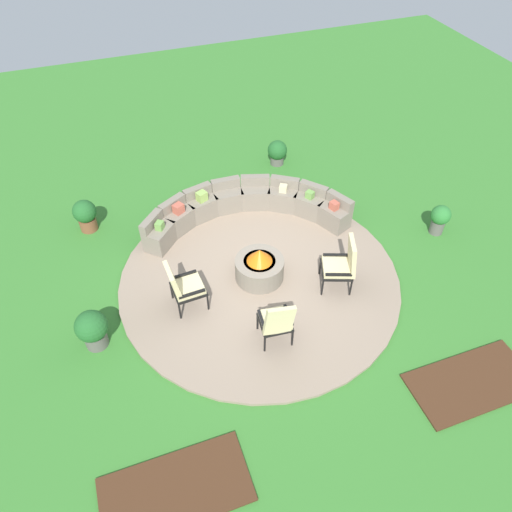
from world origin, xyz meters
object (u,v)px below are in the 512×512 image
at_px(lounge_chair_front_left, 183,285).
at_px(lounge_chair_back_left, 342,264).
at_px(curved_stone_bench, 244,207).
at_px(lounge_chair_front_right, 277,321).
at_px(potted_plant_0, 85,214).
at_px(fire_pit, 259,267).
at_px(potted_plant_1, 440,218).
at_px(potted_plant_2, 92,329).
at_px(potted_plant_3, 277,152).

bearing_deg(lounge_chair_front_left, lounge_chair_back_left, 76.80).
bearing_deg(curved_stone_bench, lounge_chair_front_right, -99.48).
bearing_deg(lounge_chair_back_left, potted_plant_0, 72.95).
bearing_deg(fire_pit, lounge_chair_back_left, -26.96).
bearing_deg(potted_plant_1, potted_plant_2, -176.05).
bearing_deg(potted_plant_1, lounge_chair_front_right, -160.63).
bearing_deg(curved_stone_bench, potted_plant_2, -146.68).
xyz_separation_m(lounge_chair_front_left, lounge_chair_front_right, (1.29, -1.32, 0.00)).
relative_size(lounge_chair_front_left, potted_plant_1, 1.48).
relative_size(lounge_chair_front_left, lounge_chair_back_left, 0.92).
relative_size(lounge_chair_front_left, potted_plant_0, 1.38).
distance_m(curved_stone_bench, potted_plant_0, 3.44).
xyz_separation_m(lounge_chair_front_right, potted_plant_2, (-2.96, 1.03, -0.17)).
relative_size(lounge_chair_front_left, lounge_chair_front_right, 0.98).
bearing_deg(lounge_chair_back_left, potted_plant_2, 107.91).
height_order(curved_stone_bench, lounge_chair_front_right, lounge_chair_front_right).
relative_size(lounge_chair_front_right, potted_plant_0, 1.41).
height_order(potted_plant_2, potted_plant_3, potted_plant_2).
height_order(fire_pit, lounge_chair_front_left, lounge_chair_front_left).
height_order(lounge_chair_front_right, potted_plant_0, lounge_chair_front_right).
height_order(lounge_chair_front_left, potted_plant_0, lounge_chair_front_left).
relative_size(fire_pit, curved_stone_bench, 0.22).
height_order(potted_plant_0, potted_plant_1, potted_plant_0).
height_order(lounge_chair_front_left, potted_plant_2, lounge_chair_front_left).
bearing_deg(lounge_chair_back_left, potted_plant_1, -54.75).
height_order(lounge_chair_front_left, potted_plant_1, lounge_chair_front_left).
relative_size(potted_plant_0, potted_plant_2, 0.95).
relative_size(curved_stone_bench, potted_plant_3, 6.88).
distance_m(curved_stone_bench, potted_plant_3, 2.41).
xyz_separation_m(lounge_chair_front_right, potted_plant_0, (-2.77, 4.23, -0.20)).
bearing_deg(potted_plant_3, lounge_chair_front_left, -130.95).
bearing_deg(potted_plant_3, potted_plant_1, -57.96).
bearing_deg(potted_plant_0, fire_pit, -41.67).
distance_m(fire_pit, potted_plant_1, 4.13).
xyz_separation_m(fire_pit, potted_plant_3, (1.83, 3.68, 0.00)).
height_order(fire_pit, potted_plant_3, fire_pit).
xyz_separation_m(potted_plant_1, potted_plant_2, (-7.34, -0.51, 0.04)).
xyz_separation_m(fire_pit, lounge_chair_front_right, (-0.26, -1.53, 0.26)).
relative_size(fire_pit, potted_plant_1, 1.37).
xyz_separation_m(fire_pit, potted_plant_0, (-3.02, 2.69, 0.07)).
bearing_deg(lounge_chair_front_right, fire_pit, 85.90).
relative_size(fire_pit, potted_plant_2, 1.22).
bearing_deg(potted_plant_3, curved_stone_bench, -129.27).
height_order(lounge_chair_front_right, lounge_chair_back_left, lounge_chair_back_left).
relative_size(curved_stone_bench, potted_plant_1, 6.37).
distance_m(curved_stone_bench, lounge_chair_back_left, 2.76).
relative_size(potted_plant_1, potted_plant_2, 0.89).
bearing_deg(lounge_chair_front_right, curved_stone_bench, 85.87).
bearing_deg(potted_plant_2, lounge_chair_front_left, 9.84).
xyz_separation_m(fire_pit, potted_plant_2, (-3.21, -0.50, 0.09)).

